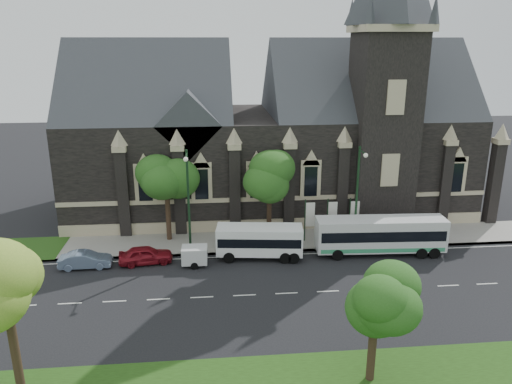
{
  "coord_description": "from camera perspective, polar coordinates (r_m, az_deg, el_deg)",
  "views": [
    {
      "loc": [
        -2.09,
        -30.74,
        17.23
      ],
      "look_at": [
        1.39,
        6.0,
        5.75
      ],
      "focal_mm": 34.33,
      "sensor_mm": 36.0,
      "label": 1
    }
  ],
  "objects": [
    {
      "name": "tour_coach",
      "position": [
        42.24,
        14.3,
        -4.84
      ],
      "size": [
        10.83,
        2.96,
        3.13
      ],
      "rotation": [
        0.0,
        0.0,
        -0.05
      ],
      "color": "silver",
      "rests_on": "ground"
    },
    {
      "name": "shuttle_bus",
      "position": [
        40.29,
        0.44,
        -5.6
      ],
      "size": [
        7.2,
        3.17,
        2.7
      ],
      "rotation": [
        0.0,
        0.0,
        -0.12
      ],
      "color": "white",
      "rests_on": "ground"
    },
    {
      "name": "street_lamp_near",
      "position": [
        41.53,
        11.77,
        -0.06
      ],
      "size": [
        0.36,
        1.88,
        9.0
      ],
      "color": "#16311B",
      "rests_on": "ground"
    },
    {
      "name": "tree_walk_right",
      "position": [
        43.32,
        1.82,
        2.0
      ],
      "size": [
        4.08,
        4.08,
        7.8
      ],
      "color": "black",
      "rests_on": "ground"
    },
    {
      "name": "ground",
      "position": [
        35.3,
        -1.35,
        -11.94
      ],
      "size": [
        160.0,
        160.0,
        0.0
      ],
      "primitive_type": "plane",
      "color": "black",
      "rests_on": "ground"
    },
    {
      "name": "banner_flag_right",
      "position": [
        44.19,
        11.21,
        -2.7
      ],
      "size": [
        0.9,
        0.1,
        4.0
      ],
      "color": "#16311B",
      "rests_on": "ground"
    },
    {
      "name": "tree_walk_left",
      "position": [
        43.17,
        -10.14,
        1.56
      ],
      "size": [
        3.91,
        3.91,
        7.64
      ],
      "color": "black",
      "rests_on": "ground"
    },
    {
      "name": "sedan",
      "position": [
        41.18,
        -19.26,
        -7.47
      ],
      "size": [
        4.09,
        1.54,
        1.33
      ],
      "primitive_type": "imported",
      "rotation": [
        0.0,
        0.0,
        1.6
      ],
      "color": "#778BAB",
      "rests_on": "ground"
    },
    {
      "name": "street_lamp_mid",
      "position": [
        39.77,
        -7.9,
        -0.63
      ],
      "size": [
        0.36,
        1.88,
        9.0
      ],
      "color": "#16311B",
      "rests_on": "ground"
    },
    {
      "name": "car_far_red",
      "position": [
        40.6,
        -12.73,
        -7.16
      ],
      "size": [
        4.44,
        2.24,
        1.45
      ],
      "primitive_type": "imported",
      "rotation": [
        0.0,
        0.0,
        1.7
      ],
      "color": "maroon",
      "rests_on": "ground"
    },
    {
      "name": "box_trailer",
      "position": [
        39.54,
        -7.17,
        -7.29
      ],
      "size": [
        2.92,
        1.71,
        1.55
      ],
      "rotation": [
        0.0,
        0.0,
        -0.02
      ],
      "color": "silver",
      "rests_on": "ground"
    },
    {
      "name": "banner_flag_center",
      "position": [
        43.67,
        8.69,
        -2.8
      ],
      "size": [
        0.9,
        0.1,
        4.0
      ],
      "color": "#16311B",
      "rests_on": "ground"
    },
    {
      "name": "tree_park_east",
      "position": [
        26.19,
        14.04,
        -12.07
      ],
      "size": [
        3.4,
        3.4,
        6.28
      ],
      "color": "black",
      "rests_on": "ground"
    },
    {
      "name": "tree_park_near",
      "position": [
        26.33,
        -26.75,
        -8.96
      ],
      "size": [
        4.42,
        4.42,
        8.56
      ],
      "color": "black",
      "rests_on": "ground"
    },
    {
      "name": "museum",
      "position": [
        50.86,
        2.85,
        6.99
      ],
      "size": [
        40.0,
        17.7,
        29.9
      ],
      "color": "black",
      "rests_on": "ground"
    },
    {
      "name": "sidewalk",
      "position": [
        43.79,
        -2.25,
        -5.8
      ],
      "size": [
        80.0,
        5.0,
        0.15
      ],
      "primitive_type": "cube",
      "color": "gray",
      "rests_on": "ground"
    },
    {
      "name": "banner_flag_left",
      "position": [
        43.24,
        6.11,
        -2.9
      ],
      "size": [
        0.9,
        0.1,
        4.0
      ],
      "color": "#16311B",
      "rests_on": "ground"
    }
  ]
}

